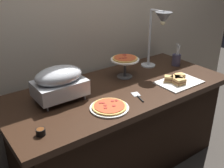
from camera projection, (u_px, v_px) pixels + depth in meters
name	position (u px, v px, depth m)	size (l,w,h in m)	color
ground_plane	(118.00, 161.00, 2.51)	(8.00, 8.00, 0.00)	#38332D
back_wall	(85.00, 23.00, 2.38)	(4.40, 0.04, 2.40)	#B7A893
buffet_table	(118.00, 126.00, 2.35)	(1.90, 0.84, 0.76)	black
chafing_dish	(59.00, 82.00, 1.94)	(0.37, 0.25, 0.26)	#B7BABF
heat_lamp	(160.00, 24.00, 2.38)	(0.15, 0.30, 0.55)	#B7BABF
pizza_plate_front	(109.00, 107.00, 1.88)	(0.28, 0.28, 0.03)	white
pizza_plate_center	(125.00, 61.00, 2.34)	(0.25, 0.25, 0.19)	#595B60
sandwich_platter	(178.00, 81.00, 2.27)	(0.37, 0.26, 0.06)	white
sauce_cup_near	(41.00, 132.00, 1.59)	(0.06, 0.06, 0.04)	black
utensil_holder	(176.00, 60.00, 2.64)	(0.08, 0.08, 0.23)	#383347
serving_spatula	(138.00, 96.00, 2.05)	(0.08, 0.17, 0.01)	#B7BABF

